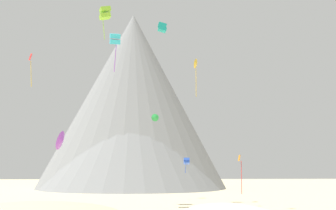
# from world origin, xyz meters

# --- Properties ---
(rock_massif) EXTENTS (61.98, 66.03, 45.86)m
(rock_massif) POSITION_xyz_m (-3.16, 92.16, 19.57)
(rock_massif) COLOR slate
(rock_massif) RESTS_ON ground_plane
(kite_red_mid) EXTENTS (0.73, 0.59, 4.98)m
(kite_red_mid) POSITION_xyz_m (-16.86, 41.00, 19.80)
(kite_red_mid) COLOR red
(kite_cyan_mid) EXTENTS (1.49, 1.59, 5.28)m
(kite_cyan_mid) POSITION_xyz_m (-4.48, 33.82, 21.67)
(kite_cyan_mid) COLOR #33BCDB
(kite_blue_low) EXTENTS (1.01, 1.09, 2.57)m
(kite_blue_low) POSITION_xyz_m (6.93, 52.72, 6.15)
(kite_blue_low) COLOR blue
(kite_violet_low) EXTENTS (1.41, 2.52, 2.38)m
(kite_violet_low) POSITION_xyz_m (-10.68, 32.04, 8.25)
(kite_violet_low) COLOR purple
(kite_orange_low) EXTENTS (0.46, 0.69, 5.13)m
(kite_orange_low) POSITION_xyz_m (12.22, 35.74, 5.06)
(kite_orange_low) COLOR orange
(kite_lime_high) EXTENTS (1.80, 1.73, 4.83)m
(kite_lime_high) POSITION_xyz_m (-6.16, 38.17, 26.71)
(kite_lime_high) COLOR #8CD133
(kite_teal_high) EXTENTS (1.41, 1.31, 1.44)m
(kite_teal_high) POSITION_xyz_m (2.17, 42.09, 26.05)
(kite_teal_high) COLOR teal
(kite_gold_mid) EXTENTS (1.09, 1.56, 5.84)m
(kite_gold_mid) POSITION_xyz_m (7.37, 42.73, 20.51)
(kite_gold_mid) COLOR gold
(kite_green_low) EXTENTS (1.24, 0.37, 1.22)m
(kite_green_low) POSITION_xyz_m (1.45, 49.17, 13.13)
(kite_green_low) COLOR green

